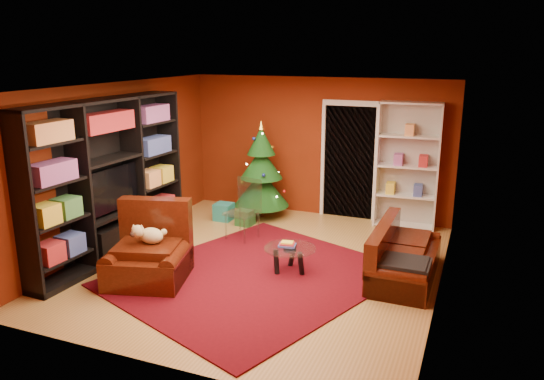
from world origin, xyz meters
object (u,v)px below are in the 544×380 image
at_px(rug, 254,277).
at_px(coffee_table, 290,260).
at_px(christmas_tree, 261,171).
at_px(gift_box_red, 251,209).
at_px(media_unit, 107,180).
at_px(white_bookshelf, 407,166).
at_px(armchair, 148,252).
at_px(dog, 151,236).
at_px(sofa, 406,252).
at_px(gift_box_teal, 224,212).
at_px(gift_box_green, 245,217).
at_px(acrylic_chair, 242,213).

bearing_deg(rug, coffee_table, 41.35).
xyz_separation_m(christmas_tree, gift_box_red, (-0.26, 0.09, -0.80)).
xyz_separation_m(media_unit, white_bookshelf, (3.96, 3.10, -0.09)).
bearing_deg(media_unit, armchair, -25.93).
distance_m(rug, media_unit, 2.63).
relative_size(gift_box_red, coffee_table, 0.27).
distance_m(rug, coffee_table, 0.57).
xyz_separation_m(white_bookshelf, coffee_table, (-1.21, -2.67, -0.92)).
xyz_separation_m(christmas_tree, dog, (-0.27, -3.19, -0.25)).
bearing_deg(sofa, gift_box_teal, 69.45).
height_order(rug, sofa, sofa).
bearing_deg(gift_box_red, dog, -90.15).
height_order(sofa, coffee_table, sofa).
xyz_separation_m(christmas_tree, white_bookshelf, (2.60, 0.42, 0.21)).
distance_m(christmas_tree, white_bookshelf, 2.64).
height_order(rug, coffee_table, coffee_table).
bearing_deg(dog, white_bookshelf, 35.92).
height_order(gift_box_green, white_bookshelf, white_bookshelf).
distance_m(rug, acrylic_chair, 1.61).
relative_size(gift_box_teal, dog, 0.79).
height_order(white_bookshelf, sofa, white_bookshelf).
xyz_separation_m(rug, dog, (-1.26, -0.59, 0.64)).
relative_size(rug, gift_box_red, 18.15).
bearing_deg(gift_box_teal, gift_box_green, -13.31).
relative_size(christmas_tree, acrylic_chair, 2.00).
relative_size(white_bookshelf, dog, 5.71).
bearing_deg(coffee_table, gift_box_teal, 137.54).
relative_size(gift_box_green, gift_box_red, 1.46).
bearing_deg(coffee_table, white_bookshelf, 65.67).
distance_m(dog, coffee_table, 1.96).
height_order(dog, acrylic_chair, acrylic_chair).
bearing_deg(rug, media_unit, -178.21).
bearing_deg(white_bookshelf, armchair, -131.26).
xyz_separation_m(white_bookshelf, acrylic_chair, (-2.41, -1.69, -0.65)).
relative_size(armchair, coffee_table, 1.51).
distance_m(media_unit, gift_box_red, 3.18).
distance_m(gift_box_green, white_bookshelf, 3.01).
bearing_deg(armchair, coffee_table, 14.95).
bearing_deg(armchair, christmas_tree, 69.05).
xyz_separation_m(rug, gift_box_teal, (-1.56, 2.15, 0.15)).
xyz_separation_m(gift_box_green, coffee_table, (1.47, -1.68, 0.05)).
bearing_deg(gift_box_green, rug, -62.25).
bearing_deg(gift_box_red, coffee_table, -54.78).
distance_m(sofa, acrylic_chair, 2.80).
bearing_deg(sofa, acrylic_chair, 79.64).
xyz_separation_m(gift_box_red, dog, (-0.01, -3.28, 0.55)).
xyz_separation_m(gift_box_green, dog, (-0.19, -2.62, 0.50)).
bearing_deg(rug, christmas_tree, 110.82).
xyz_separation_m(rug, gift_box_red, (-1.25, 2.69, 0.09)).
height_order(christmas_tree, gift_box_red, christmas_tree).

